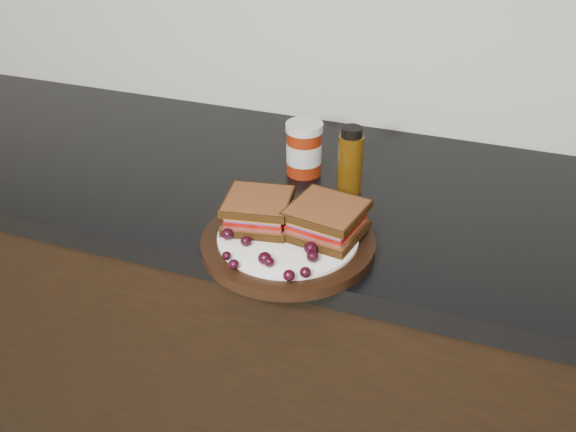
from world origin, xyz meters
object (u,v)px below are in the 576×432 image
sandwich_left (258,211)px  condiment_jar (304,149)px  plate (288,243)px  oil_bottle (350,160)px

sandwich_left → condiment_jar: condiment_jar is taller
condiment_jar → sandwich_left: bearing=-89.0°
plate → condiment_jar: size_ratio=2.66×
plate → sandwich_left: (-0.06, 0.02, 0.04)m
sandwich_left → oil_bottle: (0.10, 0.20, 0.02)m
oil_bottle → plate: bearing=-100.5°
plate → condiment_jar: (-0.06, 0.26, 0.04)m
plate → sandwich_left: size_ratio=2.66×
plate → sandwich_left: 0.07m
sandwich_left → oil_bottle: bearing=53.4°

